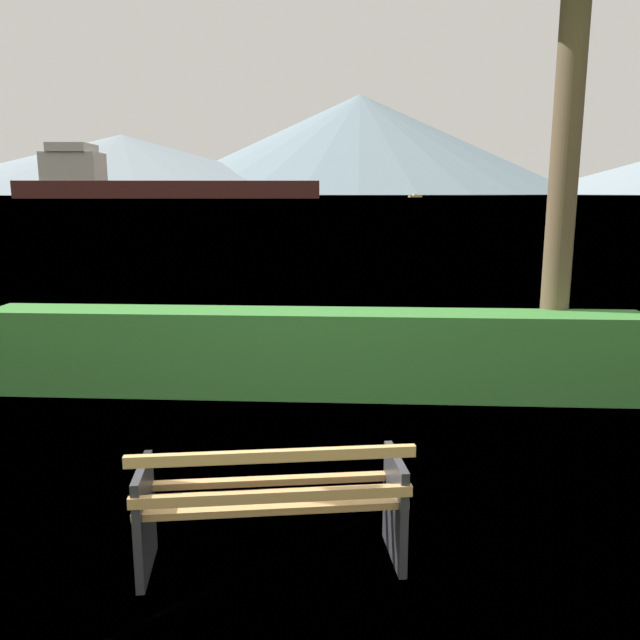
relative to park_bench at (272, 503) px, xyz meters
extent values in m
plane|color=#567A38|center=(-0.01, 0.06, -0.42)|extent=(1400.00, 1400.00, 0.00)
plane|color=#6B8EA3|center=(-0.01, 307.60, -0.42)|extent=(620.00, 620.00, 0.00)
cube|color=tan|center=(0.02, -0.13, 0.03)|extent=(1.61, 0.32, 0.04)
cube|color=tan|center=(-0.01, 0.06, 0.03)|extent=(1.61, 0.32, 0.04)
cube|color=tan|center=(-0.04, 0.25, 0.03)|extent=(1.61, 0.32, 0.04)
cube|color=tan|center=(0.03, -0.20, 0.15)|extent=(1.60, 0.30, 0.06)
cube|color=tan|center=(0.04, -0.25, 0.41)|extent=(1.60, 0.30, 0.06)
cube|color=#2D2D33|center=(-0.76, -0.08, -0.09)|extent=(0.13, 0.51, 0.68)
cube|color=#2D2D33|center=(0.75, 0.16, -0.09)|extent=(0.13, 0.51, 0.68)
cube|color=#387A33|center=(-0.01, 3.47, 0.06)|extent=(7.29, 0.62, 0.96)
cylinder|color=brown|center=(2.75, 3.83, 2.13)|extent=(0.31, 0.31, 5.11)
cube|color=#471E19|center=(-62.01, 211.30, 2.40)|extent=(99.33, 22.94, 5.66)
cube|color=beige|center=(-93.42, 208.87, 9.76)|extent=(18.73, 15.18, 9.05)
cube|color=beige|center=(-93.42, 208.87, 15.70)|extent=(13.55, 16.30, 2.83)
cube|color=gold|center=(22.43, 256.45, -0.07)|extent=(5.55, 3.76, 0.71)
cube|color=silver|center=(22.43, 256.45, 0.51)|extent=(2.24, 1.90, 0.44)
cone|color=gray|center=(-193.40, 529.39, 23.36)|extent=(351.11, 351.11, 47.56)
cone|color=slate|center=(-0.01, 601.99, 43.24)|extent=(382.53, 382.53, 87.33)
camera|label=1|loc=(0.51, -3.59, 1.85)|focal=36.26mm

